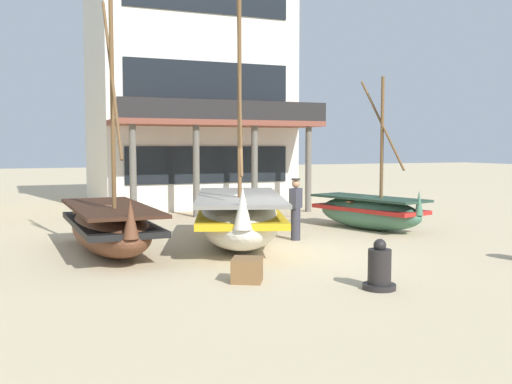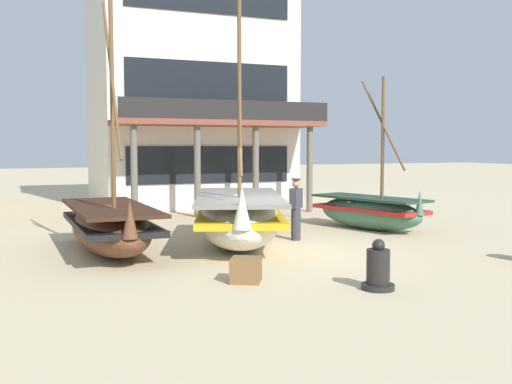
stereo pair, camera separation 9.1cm
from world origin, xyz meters
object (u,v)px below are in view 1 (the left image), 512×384
object	(u,v)px
fishing_boat_near_left	(369,211)
capstan_winch	(379,269)
fishing_boat_centre_large	(239,217)
fisherman_by_hull	(296,210)
cargo_crate	(247,270)
harbor_building_main	(187,88)
fishing_boat_far_right	(110,227)

from	to	relation	value
fishing_boat_near_left	capstan_winch	world-z (taller)	fishing_boat_near_left
fishing_boat_centre_large	fishing_boat_near_left	bearing A→B (deg)	14.38
fisherman_by_hull	cargo_crate	world-z (taller)	fisherman_by_hull
fishing_boat_centre_large	harbor_building_main	bearing A→B (deg)	80.24
harbor_building_main	capstan_winch	bearing A→B (deg)	-94.62
fishing_boat_far_right	capstan_winch	bearing A→B (deg)	-55.51
capstan_winch	harbor_building_main	world-z (taller)	harbor_building_main
fishing_boat_near_left	fishing_boat_centre_large	bearing A→B (deg)	-165.62
fishing_boat_centre_large	capstan_winch	bearing A→B (deg)	-83.75
fishing_boat_far_right	harbor_building_main	xyz separation A→B (m)	(5.19, 11.12, 4.47)
fishing_boat_far_right	fisherman_by_hull	world-z (taller)	fishing_boat_far_right
fishing_boat_centre_large	fisherman_by_hull	distance (m)	1.74
fishing_boat_centre_large	fishing_boat_far_right	bearing A→B (deg)	176.95
cargo_crate	harbor_building_main	bearing A→B (deg)	77.74
fishing_boat_centre_large	fisherman_by_hull	xyz separation A→B (m)	(1.72, 0.19, 0.11)
fishing_boat_centre_large	capstan_winch	world-z (taller)	fishing_boat_centre_large
fishing_boat_centre_large	capstan_winch	distance (m)	5.46
fisherman_by_hull	capstan_winch	world-z (taller)	fisherman_by_hull
capstan_winch	harbor_building_main	distance (m)	17.42
fishing_boat_near_left	capstan_winch	xyz separation A→B (m)	(-4.17, -6.63, -0.21)
fishing_boat_centre_large	fishing_boat_far_right	size ratio (longest dim) A/B	1.13
fishing_boat_far_right	fisherman_by_hull	xyz separation A→B (m)	(4.97, 0.01, 0.20)
fishing_boat_near_left	fishing_boat_centre_large	xyz separation A→B (m)	(-4.77, -1.22, 0.16)
harbor_building_main	cargo_crate	bearing A→B (deg)	-102.26
fisherman_by_hull	harbor_building_main	xyz separation A→B (m)	(0.22, 11.11, 4.27)
fishing_boat_near_left	fishing_boat_centre_large	world-z (taller)	fishing_boat_centre_large
fishing_boat_far_right	capstan_winch	size ratio (longest dim) A/B	6.56
capstan_winch	cargo_crate	xyz separation A→B (m)	(-1.96, 1.46, -0.13)
fishing_boat_near_left	fishing_boat_centre_large	size ratio (longest dim) A/B	0.68
fishing_boat_near_left	capstan_winch	bearing A→B (deg)	-122.17
cargo_crate	harbor_building_main	xyz separation A→B (m)	(3.31, 15.25, 4.87)
cargo_crate	harbor_building_main	world-z (taller)	harbor_building_main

